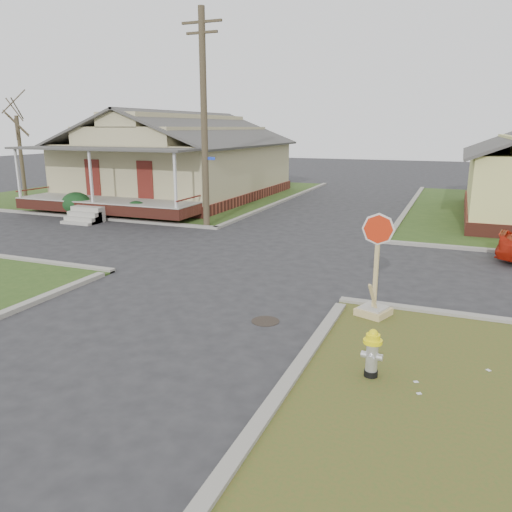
% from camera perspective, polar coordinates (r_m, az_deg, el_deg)
% --- Properties ---
extents(ground, '(120.00, 120.00, 0.00)m').
position_cam_1_polar(ground, '(12.77, -7.39, -5.25)').
color(ground, '#252527').
rests_on(ground, ground).
extents(verge_far_left, '(19.00, 19.00, 0.05)m').
position_cam_1_polar(verge_far_left, '(34.46, -11.69, 7.09)').
color(verge_far_left, '#2B4619').
rests_on(verge_far_left, ground).
extents(curbs, '(80.00, 40.00, 0.12)m').
position_cam_1_polar(curbs, '(17.10, 0.81, -0.03)').
color(curbs, gray).
rests_on(curbs, ground).
extents(manhole, '(0.64, 0.64, 0.01)m').
position_cam_1_polar(manhole, '(11.46, 1.09, -7.45)').
color(manhole, black).
rests_on(manhole, ground).
extents(corner_house, '(10.10, 15.50, 5.30)m').
position_cam_1_polar(corner_house, '(31.54, -8.61, 10.68)').
color(corner_house, maroon).
rests_on(corner_house, ground).
extents(utility_pole, '(1.80, 0.28, 9.00)m').
position_cam_1_polar(utility_pole, '(21.86, -5.96, 15.40)').
color(utility_pole, '#3C3322').
rests_on(utility_pole, ground).
extents(tree_far_left, '(0.22, 0.22, 4.90)m').
position_cam_1_polar(tree_far_left, '(32.89, -25.24, 10.03)').
color(tree_far_left, '#3C3322').
rests_on(tree_far_left, verge_far_left).
extents(fire_hydrant, '(0.33, 0.33, 0.88)m').
position_cam_1_polar(fire_hydrant, '(9.03, 13.14, -10.48)').
color(fire_hydrant, black).
rests_on(fire_hydrant, ground).
extents(stop_sign, '(0.68, 0.67, 2.41)m').
position_cam_1_polar(stop_sign, '(11.84, 13.39, -4.22)').
color(stop_sign, tan).
rests_on(stop_sign, ground).
extents(hedge_left, '(1.50, 1.23, 1.14)m').
position_cam_1_polar(hedge_left, '(26.20, -19.84, 5.59)').
color(hedge_left, black).
rests_on(hedge_left, verge_far_left).
extents(hedge_right, '(1.25, 1.03, 0.96)m').
position_cam_1_polar(hedge_right, '(24.20, -13.49, 5.16)').
color(hedge_right, black).
rests_on(hedge_right, verge_far_left).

